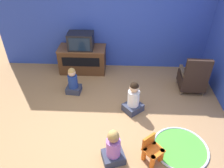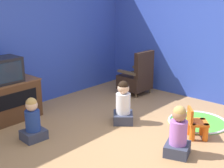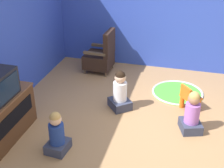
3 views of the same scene
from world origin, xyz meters
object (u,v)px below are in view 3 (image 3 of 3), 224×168
object	(u,v)px
child_watching_left	(120,92)
child_watching_right	(192,114)
black_armchair	(101,56)
yellow_kid_chair	(190,99)
child_watching_center	(57,135)

from	to	relation	value
child_watching_left	child_watching_right	bearing A→B (deg)	-146.82
child_watching_left	black_armchair	bearing A→B (deg)	-11.59
child_watching_left	yellow_kid_chair	bearing A→B (deg)	-117.55
yellow_kid_chair	child_watching_left	bearing A→B (deg)	63.21
child_watching_left	child_watching_center	distance (m)	1.44
child_watching_right	black_armchair	bearing A→B (deg)	30.25
black_armchair	yellow_kid_chair	xyz separation A→B (m)	(-1.08, -1.89, -0.15)
yellow_kid_chair	black_armchair	bearing A→B (deg)	20.53
yellow_kid_chair	child_watching_center	size ratio (longest dim) A/B	0.72
black_armchair	child_watching_right	xyz separation A→B (m)	(-1.70, -1.94, -0.05)
black_armchair	child_watching_center	bearing A→B (deg)	5.89
black_armchair	child_watching_center	xyz separation A→B (m)	(-2.67, -0.18, -0.07)
yellow_kid_chair	child_watching_center	bearing A→B (deg)	93.13
black_armchair	child_watching_right	bearing A→B (deg)	51.00
yellow_kid_chair	child_watching_left	size ratio (longest dim) A/B	0.65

